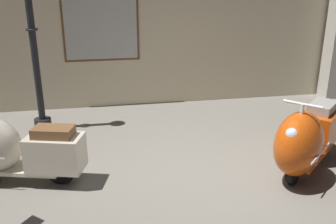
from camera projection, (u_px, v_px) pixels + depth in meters
The scene contains 5 objects.
ground_plane at pixel (195, 180), 4.73m from camera, with size 60.00×60.00×0.00m, color slate.
showroom_back_wall at pixel (160, 9), 7.18m from camera, with size 18.00×0.63×3.78m.
scooter_0 at pixel (9, 149), 4.57m from camera, with size 1.66×0.88×0.98m.
scooter_1 at pixel (306, 139), 4.77m from camera, with size 1.60×1.51×1.05m.
lamppost at pixel (32, 30), 5.83m from camera, with size 0.28×0.28×3.16m.
Camera 1 is at (-1.12, -4.04, 2.39)m, focal length 39.60 mm.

